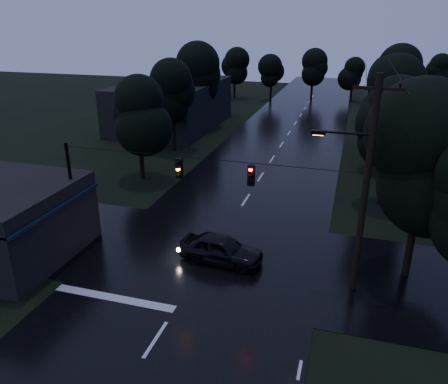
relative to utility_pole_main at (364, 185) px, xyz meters
The scene contains 16 objects.
main_road 21.06m from the utility_pole_main, 111.30° to the left, with size 12.00×120.00×0.02m, color black.
cross_street 9.14m from the utility_pole_main, behind, with size 60.00×9.00×0.02m, color black.
building_far_right 24.12m from the utility_pole_main, 74.01° to the left, with size 10.00×14.00×4.40m, color black.
building_far_left 36.15m from the utility_pole_main, 126.44° to the left, with size 10.00×16.00×5.00m, color black.
utility_pole_main is the anchor object (origin of this frame).
utility_pole_far 17.08m from the utility_pole_main, 87.00° to the left, with size 2.00×0.30×7.50m.
anchor_pole_left 15.08m from the utility_pole_main, behind, with size 0.18×0.18×6.00m, color black.
span_signals 6.85m from the utility_pole_main, behind, with size 15.00×0.37×1.12m.
tree_corner_near 3.35m from the utility_pole_main, 37.67° to the left, with size 4.48×4.48×9.44m.
tree_left_a 19.76m from the utility_pole_main, 146.16° to the left, with size 3.92×3.92×8.26m.
tree_left_b 25.50m from the utility_pole_main, 131.84° to the left, with size 4.20×4.20×8.85m.
tree_left_c 33.94m from the utility_pole_main, 121.27° to the left, with size 4.48×4.48×9.44m.
tree_right_a 11.12m from the utility_pole_main, 81.77° to the left, with size 4.20×4.20×8.85m.
tree_right_b 19.14m from the utility_pole_main, 83.42° to the left, with size 4.48×4.48×9.44m.
tree_right_c 29.16m from the utility_pole_main, 84.50° to the left, with size 4.76×4.76×10.03m.
car 8.05m from the utility_pole_main, behind, with size 1.77×4.41×1.50m, color black.
Camera 1 is at (6.64, -7.66, 12.03)m, focal length 35.00 mm.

